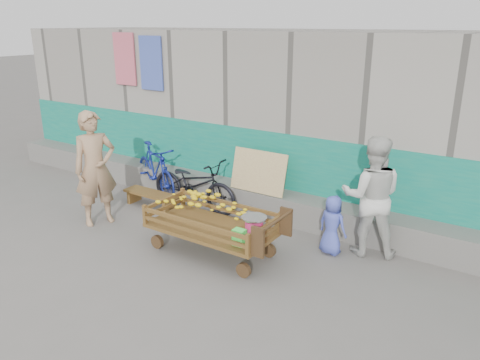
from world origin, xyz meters
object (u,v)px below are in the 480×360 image
Objects in this scene: woman at (371,196)px; bicycle_blue at (155,170)px; banana_cart at (209,215)px; bicycle_dark at (194,184)px; bench at (151,196)px; vendor_man at (95,169)px; child at (332,225)px.

woman is 4.15m from bicycle_blue.
bicycle_dark is (-1.22, 1.17, -0.11)m from banana_cart.
vendor_man reaches higher than bench.
woman reaches higher than banana_cart.
bicycle_blue is (-2.26, 1.31, -0.07)m from banana_cart.
child is at bearing -95.49° from bicycle_dark.
vendor_man is 1.05× the size of bicycle_dark.
vendor_man is 1.68m from bicycle_dark.
bicycle_blue is at bearing 4.04° from child.
woman is (4.03, 1.38, -0.07)m from vendor_man.
woman is (3.81, 0.41, 0.66)m from bench.
child is (-0.42, -0.30, -0.42)m from woman.
bicycle_dark is at bearing 25.99° from bench.
woman is at bearing -134.18° from child.
vendor_man reaches higher than banana_cart.
child is at bearing 32.41° from banana_cart.
vendor_man is (-0.22, -0.97, 0.73)m from bench.
woman is 0.97× the size of bicycle_dark.
banana_cart is 2.28× the size of child.
child is at bearing 15.92° from woman.
banana_cart is 1.12× the size of bicycle_dark.
banana_cart is at bearing -134.14° from bicycle_dark.
bicycle_blue is (-1.04, 0.15, 0.04)m from bicycle_dark.
child is (3.61, 1.08, -0.49)m from vendor_man.
vendor_man is at bearing -102.78° from bench.
bench is 0.62× the size of woman.
woman is 3.12m from bicycle_dark.
woman is at bearing -89.16° from bicycle_dark.
child is at bearing 1.73° from bench.
vendor_man is 3.79m from child.
bicycle_blue reaches higher than bench.
banana_cart is at bearing -23.15° from bench.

